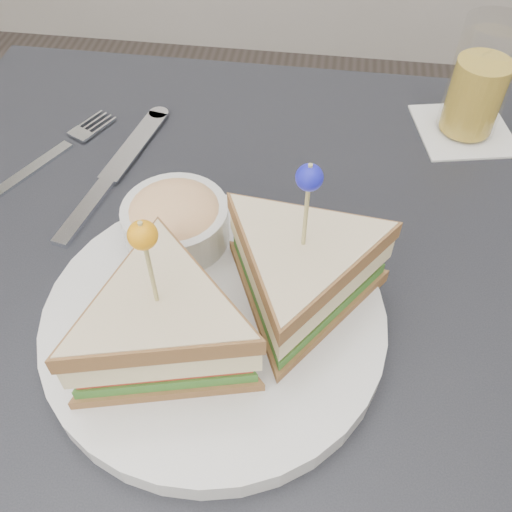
# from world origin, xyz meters

# --- Properties ---
(table) EXTENTS (0.80, 0.80, 0.75)m
(table) POSITION_xyz_m (0.00, 0.00, 0.67)
(table) COLOR black
(table) RESTS_ON ground
(plate_meal) EXTENTS (0.36, 0.36, 0.17)m
(plate_meal) POSITION_xyz_m (-0.01, -0.03, 0.80)
(plate_meal) COLOR silver
(plate_meal) RESTS_ON table
(cutlery_fork) EXTENTS (0.11, 0.18, 0.01)m
(cutlery_fork) POSITION_xyz_m (-0.25, 0.18, 0.75)
(cutlery_fork) COLOR silver
(cutlery_fork) RESTS_ON table
(cutlery_knife) EXTENTS (0.07, 0.24, 0.01)m
(cutlery_knife) POSITION_xyz_m (-0.17, 0.14, 0.75)
(cutlery_knife) COLOR silver
(cutlery_knife) RESTS_ON table
(drink_set) EXTENTS (0.13, 0.13, 0.14)m
(drink_set) POSITION_xyz_m (0.22, 0.28, 0.81)
(drink_set) COLOR silver
(drink_set) RESTS_ON table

